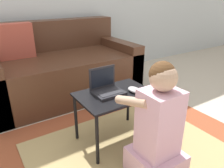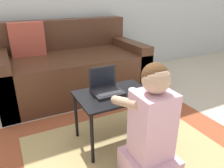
# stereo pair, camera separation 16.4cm
# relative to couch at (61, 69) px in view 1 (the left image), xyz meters

# --- Properties ---
(ground_plane) EXTENTS (16.00, 16.00, 0.00)m
(ground_plane) POSITION_rel_couch_xyz_m (0.02, -1.07, -0.29)
(ground_plane) COLOR beige
(area_rug) EXTENTS (1.93, 1.61, 0.01)m
(area_rug) POSITION_rel_couch_xyz_m (0.01, -1.33, -0.29)
(area_rug) COLOR #9E4C2D
(area_rug) RESTS_ON ground_plane
(couch) EXTENTS (1.62, 0.91, 0.82)m
(couch) POSITION_rel_couch_xyz_m (0.00, 0.00, 0.00)
(couch) COLOR #4C2D1E
(couch) RESTS_ON ground_plane
(laptop_desk) EXTENTS (0.56, 0.39, 0.41)m
(laptop_desk) POSITION_rel_couch_xyz_m (0.01, -1.10, 0.07)
(laptop_desk) COLOR black
(laptop_desk) RESTS_ON ground_plane
(laptop) EXTENTS (0.22, 0.18, 0.19)m
(laptop) POSITION_rel_couch_xyz_m (-0.03, -1.06, 0.15)
(laptop) COLOR #232328
(laptop) RESTS_ON laptop_desk
(computer_mouse) EXTENTS (0.08, 0.12, 0.03)m
(computer_mouse) POSITION_rel_couch_xyz_m (0.15, -1.16, 0.14)
(computer_mouse) COLOR silver
(computer_mouse) RESTS_ON laptop_desk
(person_seated) EXTENTS (0.29, 0.44, 0.77)m
(person_seated) POSITION_rel_couch_xyz_m (0.03, -1.54, 0.04)
(person_seated) COLOR #E5B2CC
(person_seated) RESTS_ON ground_plane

